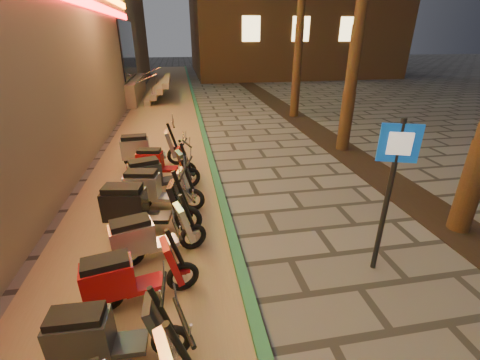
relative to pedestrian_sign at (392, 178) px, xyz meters
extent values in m
plane|color=#474442|center=(-1.29, -1.23, -1.63)|extent=(120.00, 120.00, 0.00)
cube|color=#8C7251|center=(-3.89, 8.77, -1.63)|extent=(3.40, 60.00, 0.01)
cube|color=#266540|center=(-2.19, 8.77, -1.58)|extent=(0.18, 60.00, 0.10)
cube|color=black|center=(2.31, 3.77, -1.62)|extent=(1.20, 40.00, 0.02)
cube|color=black|center=(-5.74, 16.77, 1.17)|extent=(0.08, 5.00, 3.00)
cube|color=gray|center=(-7.79, 16.77, -1.03)|extent=(5.00, 6.00, 1.20)
cube|color=gray|center=(-4.79, 16.77, -1.48)|extent=(0.35, 5.00, 0.30)
cube|color=gray|center=(-4.44, 16.77, -1.18)|extent=(0.35, 5.00, 0.30)
cube|color=gray|center=(-4.09, 16.77, -0.88)|extent=(0.35, 5.00, 0.30)
cube|color=gray|center=(-3.74, 16.77, -0.58)|extent=(0.35, 5.00, 0.30)
cylinder|color=silver|center=(-5.19, 14.77, -0.38)|extent=(2.09, 0.06, 0.81)
cylinder|color=silver|center=(-5.19, 18.77, -0.38)|extent=(2.09, 0.06, 0.81)
cube|color=#FFDE8C|center=(2.71, 22.74, 2.37)|extent=(1.40, 0.06, 1.80)
cube|color=#FFDE8C|center=(6.71, 22.74, 2.37)|extent=(1.40, 0.06, 1.80)
cube|color=#FFDE8C|center=(10.71, 22.74, 2.37)|extent=(1.40, 0.06, 1.80)
cylinder|color=#472D19|center=(2.31, 5.77, 1.22)|extent=(0.40, 0.40, 5.70)
cylinder|color=#472D19|center=(2.31, 10.77, 1.34)|extent=(0.40, 0.40, 5.95)
cylinder|color=black|center=(0.00, 0.01, -0.37)|extent=(0.08, 0.08, 2.52)
cube|color=#0B3D98|center=(0.00, -0.01, 0.54)|extent=(0.53, 0.22, 0.55)
cube|color=white|center=(-0.01, -0.03, 0.54)|extent=(0.31, 0.13, 0.32)
cylinder|color=black|center=(-3.12, -1.66, -0.79)|extent=(0.30, 0.15, 0.78)
cylinder|color=black|center=(-3.07, -1.64, -0.46)|extent=(0.21, 0.60, 0.05)
torus|color=black|center=(-4.31, -1.01, -1.39)|extent=(0.49, 0.11, 0.48)
cylinder|color=silver|center=(-4.31, -1.01, -1.39)|extent=(0.13, 0.10, 0.13)
torus|color=black|center=(-3.27, -1.05, -1.39)|extent=(0.49, 0.11, 0.48)
cylinder|color=silver|center=(-3.27, -1.05, -1.39)|extent=(0.13, 0.10, 0.13)
cube|color=#25282A|center=(-3.80, -1.03, -1.35)|extent=(0.52, 0.33, 0.07)
cube|color=#25282A|center=(-4.23, -1.02, -1.12)|extent=(0.66, 0.38, 0.46)
cube|color=black|center=(-4.23, -1.02, -0.85)|extent=(0.59, 0.32, 0.11)
cube|color=#25282A|center=(-3.40, -1.05, -1.08)|extent=(0.26, 0.38, 0.65)
cylinder|color=black|center=(-3.33, -1.05, -0.89)|extent=(0.26, 0.07, 0.69)
cylinder|color=black|center=(-3.29, -1.05, -0.59)|extent=(0.06, 0.54, 0.04)
cube|color=#25282A|center=(-3.27, -1.05, -1.28)|extent=(0.21, 0.14, 0.06)
torus|color=black|center=(-4.17, -0.18, -1.38)|extent=(0.51, 0.20, 0.50)
cylinder|color=silver|center=(-4.17, -0.18, -1.38)|extent=(0.15, 0.12, 0.13)
torus|color=black|center=(-3.12, 0.04, -1.38)|extent=(0.51, 0.20, 0.50)
cylinder|color=silver|center=(-3.12, 0.04, -1.38)|extent=(0.15, 0.12, 0.13)
cube|color=maroon|center=(-3.65, -0.07, -1.35)|extent=(0.58, 0.43, 0.08)
cube|color=maroon|center=(-4.09, -0.16, -1.11)|extent=(0.73, 0.50, 0.48)
cube|color=black|center=(-4.09, -0.16, -0.83)|extent=(0.65, 0.42, 0.12)
cube|color=maroon|center=(-3.25, 0.02, -1.06)|extent=(0.33, 0.43, 0.67)
cylinder|color=black|center=(-3.18, 0.03, -0.87)|extent=(0.27, 0.12, 0.71)
cylinder|color=black|center=(-3.14, 0.04, -0.56)|extent=(0.16, 0.55, 0.04)
cube|color=maroon|center=(-3.12, 0.04, -1.27)|extent=(0.23, 0.18, 0.06)
torus|color=black|center=(-3.97, 0.75, -1.38)|extent=(0.51, 0.24, 0.51)
cylinder|color=silver|center=(-3.97, 0.75, -1.38)|extent=(0.16, 0.13, 0.14)
torus|color=black|center=(-2.92, 1.06, -1.38)|extent=(0.51, 0.24, 0.51)
cylinder|color=silver|center=(-2.92, 1.06, -1.38)|extent=(0.16, 0.13, 0.14)
cube|color=#A2A1A9|center=(-3.45, 0.90, -1.34)|extent=(0.61, 0.47, 0.08)
cube|color=#A2A1A9|center=(-3.89, 0.77, -1.10)|extent=(0.76, 0.55, 0.49)
cube|color=black|center=(-3.89, 0.77, -0.82)|extent=(0.67, 0.47, 0.12)
cube|color=#A2A1A9|center=(-3.05, 1.02, -1.05)|extent=(0.36, 0.45, 0.68)
cylinder|color=black|center=(-2.99, 1.04, -0.85)|extent=(0.28, 0.14, 0.72)
cylinder|color=black|center=(-2.94, 1.05, -0.54)|extent=(0.20, 0.55, 0.04)
cube|color=#A2A1A9|center=(-2.92, 1.06, -1.26)|extent=(0.24, 0.19, 0.06)
torus|color=black|center=(-4.23, 1.84, -1.34)|extent=(0.59, 0.21, 0.58)
cylinder|color=silver|center=(-4.23, 1.84, -1.34)|extent=(0.17, 0.14, 0.16)
torus|color=black|center=(-3.00, 1.62, -1.34)|extent=(0.59, 0.21, 0.58)
cylinder|color=silver|center=(-3.00, 1.62, -1.34)|extent=(0.17, 0.14, 0.16)
cube|color=black|center=(-3.63, 1.73, -1.30)|extent=(0.67, 0.48, 0.09)
cube|color=black|center=(-4.15, 1.82, -1.02)|extent=(0.84, 0.55, 0.56)
cube|color=black|center=(-4.15, 1.82, -0.69)|extent=(0.74, 0.47, 0.13)
cube|color=black|center=(-3.16, 1.65, -0.96)|extent=(0.37, 0.49, 0.79)
cylinder|color=black|center=(-3.08, 1.63, -0.74)|extent=(0.32, 0.13, 0.83)
cylinder|color=black|center=(-3.02, 1.62, -0.38)|extent=(0.16, 0.65, 0.05)
cube|color=black|center=(-3.00, 1.62, -1.21)|extent=(0.27, 0.20, 0.07)
torus|color=black|center=(-3.99, 2.71, -1.37)|extent=(0.54, 0.21, 0.53)
cylinder|color=silver|center=(-3.99, 2.71, -1.37)|extent=(0.16, 0.13, 0.14)
torus|color=black|center=(-2.86, 2.47, -1.37)|extent=(0.54, 0.21, 0.53)
cylinder|color=silver|center=(-2.86, 2.47, -1.37)|extent=(0.16, 0.13, 0.14)
cube|color=silver|center=(-3.44, 2.60, -1.32)|extent=(0.63, 0.46, 0.08)
cube|color=silver|center=(-3.91, 2.70, -1.07)|extent=(0.79, 0.53, 0.51)
cube|color=black|center=(-3.91, 2.70, -0.77)|extent=(0.69, 0.45, 0.12)
cube|color=silver|center=(-3.00, 2.50, -1.02)|extent=(0.35, 0.46, 0.72)
cylinder|color=black|center=(-2.93, 2.49, -0.81)|extent=(0.29, 0.13, 0.76)
cylinder|color=black|center=(-2.88, 2.48, -0.48)|extent=(0.17, 0.59, 0.05)
cube|color=silver|center=(-2.86, 2.47, -1.24)|extent=(0.25, 0.19, 0.06)
torus|color=black|center=(-3.99, 3.32, -1.36)|extent=(0.55, 0.26, 0.54)
cylinder|color=silver|center=(-3.99, 3.32, -1.36)|extent=(0.17, 0.14, 0.15)
torus|color=black|center=(-2.88, 3.66, -1.36)|extent=(0.55, 0.26, 0.54)
cylinder|color=silver|center=(-2.88, 3.66, -1.36)|extent=(0.17, 0.14, 0.15)
cube|color=#212426|center=(-3.44, 3.49, -1.32)|extent=(0.65, 0.50, 0.08)
cube|color=#212426|center=(-3.91, 3.35, -1.06)|extent=(0.81, 0.59, 0.52)
cube|color=black|center=(-3.91, 3.35, -0.76)|extent=(0.72, 0.51, 0.13)
cube|color=#212426|center=(-3.02, 3.62, -1.01)|extent=(0.39, 0.48, 0.73)
cylinder|color=black|center=(-2.95, 3.64, -0.80)|extent=(0.29, 0.15, 0.77)
cylinder|color=black|center=(-2.90, 3.65, -0.46)|extent=(0.22, 0.59, 0.05)
cube|color=#212426|center=(-2.88, 3.66, -1.24)|extent=(0.26, 0.21, 0.06)
torus|color=black|center=(-3.95, 4.42, -1.39)|extent=(0.49, 0.18, 0.49)
cylinder|color=silver|center=(-3.95, 4.42, -1.39)|extent=(0.15, 0.12, 0.13)
torus|color=black|center=(-2.92, 4.23, -1.39)|extent=(0.49, 0.18, 0.49)
cylinder|color=silver|center=(-2.92, 4.23, -1.39)|extent=(0.15, 0.12, 0.13)
cube|color=maroon|center=(-3.44, 4.33, -1.35)|extent=(0.56, 0.40, 0.07)
cube|color=maroon|center=(-3.88, 4.40, -1.12)|extent=(0.71, 0.46, 0.47)
cube|color=black|center=(-3.88, 4.40, -0.85)|extent=(0.62, 0.40, 0.11)
cube|color=maroon|center=(-3.05, 4.25, -1.07)|extent=(0.31, 0.41, 0.66)
cylinder|color=black|center=(-2.98, 4.24, -0.89)|extent=(0.26, 0.11, 0.69)
cylinder|color=black|center=(-2.94, 4.23, -0.59)|extent=(0.14, 0.54, 0.04)
cube|color=maroon|center=(-2.92, 4.23, -1.28)|extent=(0.23, 0.17, 0.06)
torus|color=black|center=(-4.43, 5.24, -1.35)|extent=(0.58, 0.15, 0.57)
cylinder|color=silver|center=(-4.43, 5.24, -1.35)|extent=(0.16, 0.12, 0.15)
torus|color=black|center=(-3.20, 5.33, -1.35)|extent=(0.58, 0.15, 0.57)
cylinder|color=silver|center=(-3.20, 5.33, -1.35)|extent=(0.16, 0.12, 0.15)
cube|color=#97979E|center=(-3.83, 5.29, -1.30)|extent=(0.63, 0.41, 0.09)
cube|color=#97979E|center=(-4.34, 5.25, -1.03)|extent=(0.79, 0.47, 0.55)
cube|color=black|center=(-4.34, 5.25, -0.71)|extent=(0.70, 0.40, 0.13)
cube|color=#97979E|center=(-3.36, 5.32, -0.98)|extent=(0.32, 0.46, 0.77)
cylinder|color=black|center=(-3.28, 5.33, -0.76)|extent=(0.30, 0.10, 0.81)
cylinder|color=black|center=(-3.23, 5.33, -0.41)|extent=(0.09, 0.64, 0.05)
cube|color=#97979E|center=(-3.20, 5.33, -1.22)|extent=(0.25, 0.17, 0.07)
camera|label=1|loc=(-2.94, -3.82, 1.90)|focal=24.00mm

